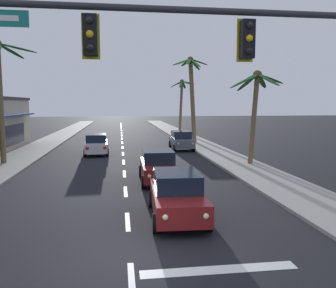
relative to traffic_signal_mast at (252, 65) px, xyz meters
The scene contains 12 objects.
ground_plane 5.94m from the traffic_signal_mast, behind, with size 220.00×220.00×0.00m, color black.
sidewalk_right 21.43m from the traffic_signal_mast, 76.77° to the left, with size 3.20×110.00×0.14m, color #9E998E.
sidewalk_left 23.54m from the traffic_signal_mast, 118.10° to the left, with size 3.20×110.00×0.14m, color #9E998E.
lane_markings 20.53m from the traffic_signal_mast, 97.44° to the left, with size 4.28×87.36×0.01m.
traffic_signal_mast is the anchor object (origin of this frame).
sedan_lead_at_stop_bar 5.84m from the traffic_signal_mast, 107.88° to the left, with size 2.09×4.51×1.68m.
sedan_third_in_queue 10.80m from the traffic_signal_mast, 97.28° to the left, with size 2.00×4.47×1.68m.
sedan_oncoming_far 21.72m from the traffic_signal_mast, 104.14° to the left, with size 2.13×4.52×1.68m.
sedan_parked_nearest_kerb 23.29m from the traffic_signal_mast, 84.24° to the left, with size 2.00×4.47×1.68m.
palm_right_second 15.04m from the traffic_signal_mast, 67.66° to the left, with size 4.19×3.96×6.35m.
palm_right_third 27.82m from the traffic_signal_mast, 81.35° to the left, with size 3.82×3.71×9.01m.
palm_right_farthest 41.48m from the traffic_signal_mast, 82.31° to the left, with size 3.62×3.65×7.64m.
Camera 1 is at (-0.22, -8.66, 4.14)m, focal length 37.22 mm.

